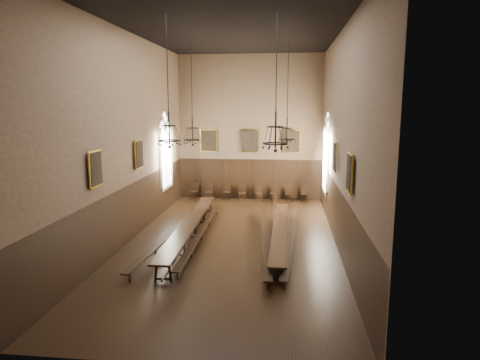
% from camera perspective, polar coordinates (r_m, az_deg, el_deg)
% --- Properties ---
extents(floor, '(9.00, 18.00, 0.02)m').
position_cam_1_polar(floor, '(18.83, -1.09, -8.36)').
color(floor, black).
rests_on(floor, ground).
extents(ceiling, '(9.00, 18.00, 0.02)m').
position_cam_1_polar(ceiling, '(18.14, -1.19, 19.80)').
color(ceiling, black).
rests_on(ceiling, ground).
extents(wall_back, '(9.00, 0.02, 9.00)m').
position_cam_1_polar(wall_back, '(26.87, 1.33, 6.95)').
color(wall_back, '#7F664E').
rests_on(wall_back, ground).
extents(wall_front, '(9.00, 0.02, 9.00)m').
position_cam_1_polar(wall_front, '(9.12, -8.36, 0.99)').
color(wall_front, '#7F664E').
rests_on(wall_front, ground).
extents(wall_left, '(0.02, 18.00, 9.00)m').
position_cam_1_polar(wall_left, '(19.04, -14.79, 5.39)').
color(wall_left, '#7F664E').
rests_on(wall_left, ground).
extents(wall_right, '(0.02, 18.00, 9.00)m').
position_cam_1_polar(wall_right, '(17.92, 13.37, 5.19)').
color(wall_right, '#7F664E').
rests_on(wall_right, ground).
extents(wainscot_panelling, '(9.00, 18.00, 2.50)m').
position_cam_1_polar(wainscot_panelling, '(18.47, -1.10, -4.65)').
color(wainscot_panelling, black).
rests_on(wainscot_panelling, floor).
extents(table_left, '(1.03, 10.48, 0.82)m').
position_cam_1_polar(table_left, '(19.25, -6.66, -6.71)').
color(table_left, black).
rests_on(table_left, floor).
extents(table_right, '(0.70, 9.07, 0.71)m').
position_cam_1_polar(table_right, '(18.60, 5.36, -7.46)').
color(table_right, black).
rests_on(table_right, floor).
extents(bench_left_outer, '(0.92, 10.56, 0.48)m').
position_cam_1_polar(bench_left_outer, '(19.45, -8.67, -6.91)').
color(bench_left_outer, black).
rests_on(bench_left_outer, floor).
extents(bench_left_inner, '(0.45, 9.70, 0.44)m').
position_cam_1_polar(bench_left_inner, '(19.19, -5.17, -7.14)').
color(bench_left_inner, black).
rests_on(bench_left_inner, floor).
extents(bench_right_inner, '(1.01, 10.37, 0.47)m').
position_cam_1_polar(bench_right_inner, '(18.69, 3.37, -7.53)').
color(bench_right_inner, black).
rests_on(bench_right_inner, floor).
extents(bench_right_outer, '(0.84, 9.58, 0.43)m').
position_cam_1_polar(bench_right_outer, '(18.42, 6.76, -7.92)').
color(bench_right_outer, black).
rests_on(bench_right_outer, floor).
extents(chair_0, '(0.52, 0.52, 0.99)m').
position_cam_1_polar(chair_0, '(27.41, -6.13, -1.91)').
color(chair_0, black).
rests_on(chair_0, floor).
extents(chair_1, '(0.44, 0.44, 0.97)m').
position_cam_1_polar(chair_1, '(27.23, -4.17, -1.97)').
color(chair_1, black).
rests_on(chair_1, floor).
extents(chair_2, '(0.53, 0.53, 0.97)m').
position_cam_1_polar(chair_2, '(27.17, -1.83, -1.98)').
color(chair_2, black).
rests_on(chair_2, floor).
extents(chair_3, '(0.42, 0.42, 0.91)m').
position_cam_1_polar(chair_3, '(27.01, 0.27, -2.09)').
color(chair_3, black).
rests_on(chair_3, floor).
extents(chair_4, '(0.43, 0.43, 0.90)m').
position_cam_1_polar(chair_4, '(26.90, 2.49, -2.15)').
color(chair_4, black).
rests_on(chair_4, floor).
extents(chair_5, '(0.42, 0.42, 0.92)m').
position_cam_1_polar(chair_5, '(26.91, 4.51, -2.15)').
color(chair_5, black).
rests_on(chair_5, floor).
extents(chair_6, '(0.42, 0.42, 0.93)m').
position_cam_1_polar(chair_6, '(26.83, 6.50, -2.21)').
color(chair_6, black).
rests_on(chair_6, floor).
extents(chair_7, '(0.49, 0.49, 1.01)m').
position_cam_1_polar(chair_7, '(26.82, 8.57, -2.22)').
color(chair_7, black).
rests_on(chair_7, floor).
extents(chandelier_back_left, '(0.90, 0.90, 4.94)m').
position_cam_1_polar(chandelier_back_left, '(21.26, -6.35, 6.17)').
color(chandelier_back_left, black).
rests_on(chandelier_back_left, ceiling).
extents(chandelier_back_right, '(0.82, 0.82, 4.84)m').
position_cam_1_polar(chandelier_back_right, '(20.41, 6.28, 6.33)').
color(chandelier_back_right, black).
rests_on(chandelier_back_right, ceiling).
extents(chandelier_front_left, '(0.83, 0.83, 4.50)m').
position_cam_1_polar(chandelier_front_left, '(15.61, -9.43, 6.30)').
color(chandelier_front_left, black).
rests_on(chandelier_front_left, ceiling).
extents(chandelier_front_right, '(0.92, 0.92, 4.61)m').
position_cam_1_polar(chandelier_front_right, '(15.26, 4.75, 5.93)').
color(chandelier_front_right, black).
rests_on(chandelier_front_right, ceiling).
extents(portrait_back_0, '(1.10, 0.12, 1.40)m').
position_cam_1_polar(portrait_back_0, '(27.14, -4.20, 5.26)').
color(portrait_back_0, gold).
rests_on(portrait_back_0, wall_back).
extents(portrait_back_1, '(1.10, 0.12, 1.40)m').
position_cam_1_polar(portrait_back_1, '(26.80, 1.30, 5.23)').
color(portrait_back_1, gold).
rests_on(portrait_back_1, wall_back).
extents(portrait_back_2, '(1.10, 0.12, 1.40)m').
position_cam_1_polar(portrait_back_2, '(26.70, 6.88, 5.14)').
color(portrait_back_2, gold).
rests_on(portrait_back_2, wall_back).
extents(portrait_left_0, '(0.12, 1.00, 1.30)m').
position_cam_1_polar(portrait_left_0, '(20.00, -13.32, 3.35)').
color(portrait_left_0, gold).
rests_on(portrait_left_0, wall_left).
extents(portrait_left_1, '(0.12, 1.00, 1.30)m').
position_cam_1_polar(portrait_left_1, '(15.86, -18.71, 1.43)').
color(portrait_left_1, gold).
rests_on(portrait_left_1, wall_left).
extents(portrait_right_0, '(0.12, 1.00, 1.30)m').
position_cam_1_polar(portrait_right_0, '(18.97, 12.52, 3.04)').
color(portrait_right_0, gold).
rests_on(portrait_right_0, wall_right).
extents(portrait_right_1, '(0.12, 1.00, 1.30)m').
position_cam_1_polar(portrait_right_1, '(14.55, 14.42, 0.92)').
color(portrait_right_1, gold).
rests_on(portrait_right_1, wall_right).
extents(window_right, '(0.20, 2.20, 4.60)m').
position_cam_1_polar(window_right, '(23.46, 11.44, 3.62)').
color(window_right, white).
rests_on(window_right, wall_right).
extents(window_left, '(0.20, 2.20, 4.60)m').
position_cam_1_polar(window_left, '(24.31, -9.89, 3.89)').
color(window_left, white).
rests_on(window_left, wall_left).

